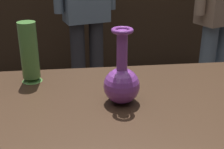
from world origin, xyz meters
TOP-DOWN VIEW (x-y plane):
  - back_display_shelf at (0.00, 2.20)m, footprint 2.60×0.40m
  - vase_centerpiece at (0.06, -0.01)m, footprint 0.12×0.12m
  - vase_tall_behind at (-0.26, 0.21)m, footprint 0.08×0.08m
  - visitor_near_right at (0.90, 1.07)m, footprint 0.44×0.29m
  - visitor_center_back at (-0.00, 1.35)m, footprint 0.45×0.26m

SIDE VIEW (x-z plane):
  - back_display_shelf at x=0.00m, z-range 0.00..0.99m
  - vase_centerpiece at x=0.06m, z-range 0.75..1.00m
  - vase_tall_behind at x=-0.26m, z-range 0.80..1.03m
  - visitor_center_back at x=0.00m, z-range 0.13..1.70m
  - visitor_near_right at x=0.90m, z-range 0.14..1.76m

